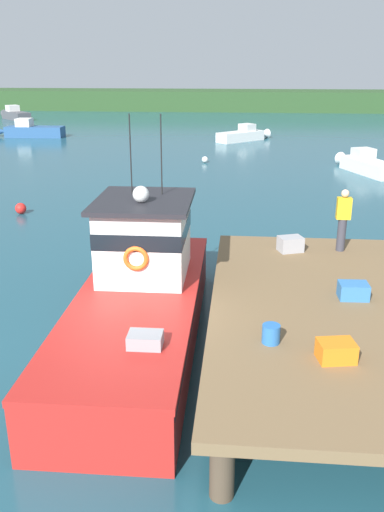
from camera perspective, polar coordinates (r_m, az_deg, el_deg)
name	(u,v)px	position (r m, az deg, el deg)	size (l,w,h in m)	color
ground_plane	(128,348)	(12.12, -6.68, -9.49)	(200.00, 200.00, 0.00)	#1E4C5B
dock	(358,312)	(11.66, 16.99, -5.60)	(6.00, 9.00, 1.20)	#4C3D2D
main_fishing_boat	(141,293)	(12.25, -5.31, -3.84)	(2.62, 9.82, 4.80)	red
crate_single_by_cleat	(353,291)	(11.88, 16.53, -3.50)	(0.60, 0.44, 0.34)	#3370B2
crate_stack_mid_dock	(290,244)	(14.42, 10.26, 1.25)	(0.60, 0.44, 0.39)	#9E9EA3
crate_single_far	(336,351)	(9.45, 14.86, -9.58)	(0.60, 0.44, 0.33)	orange
bait_bucket	(271,334)	(9.76, 8.27, -8.07)	(0.32, 0.32, 0.34)	#2866B2
deckhand_by_the_boat	(343,219)	(14.58, 15.51, 3.77)	(0.36, 0.22, 1.63)	#383842
moored_boat_mid_harbor	(15,115)	(63.15, -18.08, 13.90)	(4.78, 4.89, 1.45)	#4C4C51
moored_boat_far_right	(244,135)	(43.83, 5.43, 12.49)	(4.31, 4.18, 1.27)	white
moored_boat_off_the_point	(366,164)	(32.35, 17.74, 9.12)	(2.83, 5.10, 1.30)	white
moored_boat_near_channel	(30,131)	(47.77, -16.61, 12.47)	(5.89, 1.60, 1.49)	#285184
mooring_buoy_spare_mooring	(21,208)	(23.37, -17.49, 4.78)	(0.45, 0.45, 0.45)	red
mooring_buoy_outer	(205,160)	(33.98, 1.36, 10.07)	(0.38, 0.38, 0.38)	silver
far_shoreline	(225,100)	(72.52, 3.52, 15.98)	(120.00, 8.00, 2.40)	#284723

